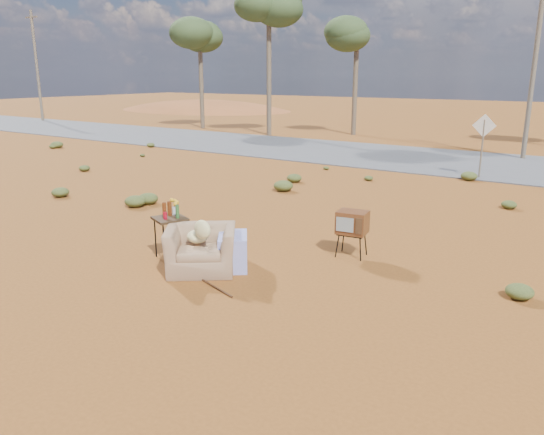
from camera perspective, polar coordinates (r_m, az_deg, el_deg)
The scene contains 14 objects.
ground at distance 9.56m, azimuth -4.71°, elevation -6.23°, with size 140.00×140.00×0.00m, color brown.
highway at distance 22.89m, azimuth 19.41°, elevation 5.63°, with size 140.00×7.00×0.04m, color #565659.
dirt_mound at distance 54.35m, azimuth -7.31°, elevation 11.40°, with size 26.00×18.00×2.00m, color #A15327.
armchair at distance 9.70m, azimuth -7.02°, elevation -2.78°, with size 1.58×1.61×1.08m.
tv_unit at distance 10.41m, azimuth 8.63°, elevation -0.59°, with size 0.63×0.53×0.92m.
side_table at distance 10.37m, azimuth -10.84°, elevation 0.20°, with size 0.75×0.75×1.14m.
rusty_bar at distance 9.18m, azimuth -6.76°, elevation -7.09°, with size 0.04×0.04×1.40m, color #452412.
road_sign at distance 19.47m, azimuth 21.78°, elevation 8.29°, with size 0.78×0.06×2.19m.
eucalyptus_far_left at distance 35.88m, azimuth -7.79°, elevation 18.99°, with size 3.20×3.20×7.10m.
eucalyptus_left at distance 31.52m, azimuth -0.34°, elevation 21.45°, with size 3.20×3.20×8.10m.
eucalyptus_near_left at distance 32.02m, azimuth 9.13°, elevation 18.53°, with size 3.20×3.20×6.60m.
utility_pole_west at distance 44.83m, azimuth -23.99°, elevation 14.79°, with size 1.40×0.20×8.00m.
utility_pole_center at distance 24.70m, azimuth 26.47°, elevation 15.21°, with size 1.40×0.20×8.00m.
scrub_patch at distance 13.45m, azimuth 4.22°, elevation 0.76°, with size 17.49×8.07×0.33m.
Camera 1 is at (5.58, -6.93, 3.48)m, focal length 35.00 mm.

